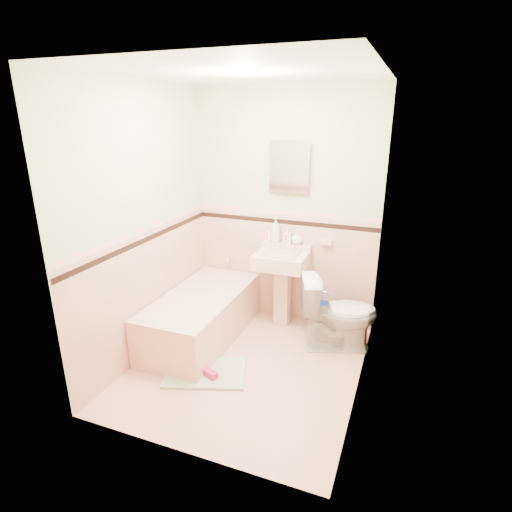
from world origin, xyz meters
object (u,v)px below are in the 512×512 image
(medicine_cabinet, at_px, (290,167))
(soap_bottle_left, at_px, (276,230))
(soap_bottle_mid, at_px, (287,235))
(toilet, at_px, (339,313))
(soap_bottle_right, at_px, (297,238))
(bathtub, at_px, (202,317))
(sink, at_px, (281,290))
(bucket, at_px, (323,315))
(shoe, at_px, (210,374))

(medicine_cabinet, xyz_separation_m, soap_bottle_left, (-0.13, -0.03, -0.67))
(soap_bottle_mid, relative_size, toilet, 0.24)
(soap_bottle_right, bearing_deg, soap_bottle_mid, 180.00)
(bathtub, height_order, soap_bottle_left, soap_bottle_left)
(soap_bottle_right, xyz_separation_m, toilet, (0.55, -0.40, -0.60))
(soap_bottle_left, bearing_deg, medicine_cabinet, 13.29)
(sink, relative_size, medicine_cabinet, 1.76)
(medicine_cabinet, relative_size, toilet, 0.64)
(bathtub, xyz_separation_m, soap_bottle_mid, (0.69, 0.71, 0.76))
(sink, distance_m, medicine_cabinet, 1.30)
(soap_bottle_right, distance_m, bucket, 0.90)
(bathtub, distance_m, soap_bottle_mid, 1.25)
(soap_bottle_left, bearing_deg, soap_bottle_right, 0.00)
(bucket, relative_size, shoe, 1.97)
(bathtub, distance_m, soap_bottle_left, 1.21)
(bathtub, bearing_deg, soap_bottle_left, 52.08)
(soap_bottle_right, distance_m, toilet, 0.90)
(sink, distance_m, soap_bottle_left, 0.65)
(shoe, bearing_deg, toilet, 67.18)
(medicine_cabinet, xyz_separation_m, soap_bottle_right, (0.11, -0.03, -0.73))
(bathtub, height_order, shoe, bathtub)
(medicine_cabinet, height_order, soap_bottle_right, medicine_cabinet)
(soap_bottle_mid, height_order, toilet, soap_bottle_mid)
(bathtub, relative_size, toilet, 2.01)
(medicine_cabinet, distance_m, soap_bottle_mid, 0.72)
(bathtub, bearing_deg, bucket, 31.07)
(sink, relative_size, soap_bottle_mid, 4.74)
(bucket, height_order, shoe, bucket)
(soap_bottle_right, bearing_deg, soap_bottle_left, 180.00)
(bathtub, bearing_deg, sink, 37.93)
(bucket, bearing_deg, bathtub, -148.93)
(sink, height_order, soap_bottle_right, soap_bottle_right)
(medicine_cabinet, bearing_deg, shoe, -101.11)
(bathtub, relative_size, shoe, 10.78)
(bathtub, bearing_deg, medicine_cabinet, 47.42)
(toilet, bearing_deg, bathtub, 83.14)
(toilet, bearing_deg, bucket, 10.63)
(soap_bottle_left, distance_m, bucket, 1.06)
(soap_bottle_left, relative_size, soap_bottle_mid, 1.53)
(shoe, bearing_deg, medicine_cabinet, 100.78)
(sink, bearing_deg, toilet, -18.02)
(soap_bottle_mid, height_order, bucket, soap_bottle_mid)
(bathtub, relative_size, sink, 1.79)
(soap_bottle_left, relative_size, bucket, 0.99)
(medicine_cabinet, distance_m, soap_bottle_right, 0.74)
(sink, height_order, toilet, sink)
(medicine_cabinet, height_order, soap_bottle_left, medicine_cabinet)
(bathtub, bearing_deg, soap_bottle_right, 41.88)
(toilet, height_order, shoe, toilet)
(toilet, bearing_deg, medicine_cabinet, 37.24)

